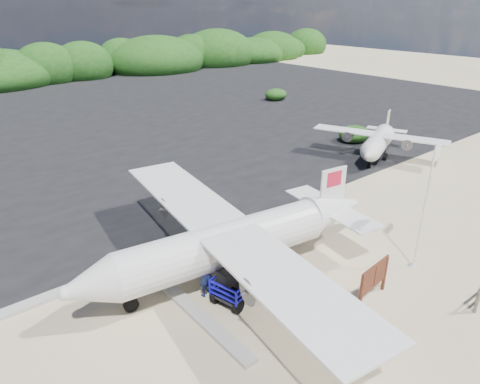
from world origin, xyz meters
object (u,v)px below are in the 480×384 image
object	(u,v)px
baggage_cart	(242,294)
crew_c	(280,237)
crew_a	(206,273)
crew_b	(319,217)
signboard	(371,299)
aircraft_large	(250,126)
flagpole	(413,266)

from	to	relation	value
baggage_cart	crew_c	size ratio (longest dim) A/B	1.33
crew_a	crew_b	world-z (taller)	crew_a
signboard	crew_b	bearing A→B (deg)	57.49
crew_a	crew_c	bearing A→B (deg)	167.82
crew_a	aircraft_large	bearing A→B (deg)	-148.91
baggage_cart	signboard	distance (m)	4.66
signboard	crew_c	xyz separation A→B (m)	(-0.59, 4.14, 0.92)
signboard	baggage_cart	bearing A→B (deg)	131.99
flagpole	crew_b	world-z (taller)	flagpole
crew_b	crew_c	xyz separation A→B (m)	(-2.92, -0.43, 0.17)
baggage_cart	signboard	bearing A→B (deg)	-57.03
signboard	aircraft_large	world-z (taller)	aircraft_large
crew_a	crew_c	xyz separation A→B (m)	(3.84, 0.18, 0.01)
baggage_cart	flagpole	xyz separation A→B (m)	(6.55, -2.94, 0.00)
signboard	crew_a	xyz separation A→B (m)	(-4.43, 3.96, 0.91)
crew_b	crew_a	bearing A→B (deg)	-1.77
flagpole	aircraft_large	world-z (taller)	flagpole
flagpole	crew_a	size ratio (longest dim) A/B	2.83
aircraft_large	flagpole	bearing A→B (deg)	74.90
signboard	crew_a	size ratio (longest dim) A/B	1.01
baggage_cart	crew_a	size ratio (longest dim) A/B	1.34
flagpole	crew_a	distance (m)	8.48
baggage_cart	crew_b	size ratio (longest dim) A/B	1.63
flagpole	signboard	bearing A→B (deg)	-176.30
baggage_cart	crew_b	distance (m)	5.99
signboard	crew_c	size ratio (longest dim) A/B	1.00
aircraft_large	baggage_cart	bearing A→B (deg)	57.17
baggage_cart	flagpole	world-z (taller)	flagpole
crew_a	flagpole	bearing A→B (deg)	138.65
crew_c	aircraft_large	xyz separation A→B (m)	(12.60, 16.81, -0.92)
crew_c	aircraft_large	world-z (taller)	aircraft_large
baggage_cart	aircraft_large	world-z (taller)	aircraft_large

